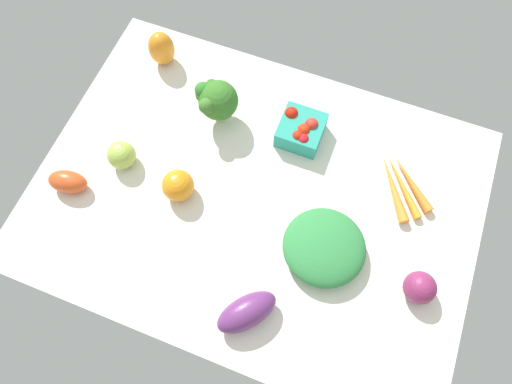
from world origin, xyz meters
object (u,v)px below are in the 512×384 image
eggplant (247,312)px  carrot_bunch (401,185)px  bell_pepper_orange (161,49)px  berry_basket (301,130)px  leafy_greens_clump (324,247)px  roma_tomato (68,182)px  heirloom_tomato_orange (178,185)px  heirloom_tomato_green (122,155)px  red_onion_near_basket (420,288)px  broccoli_head (216,100)px

eggplant → carrot_bunch: bearing=10.3°
bell_pepper_orange → berry_basket: (-41.65, 8.84, -1.76)cm
eggplant → leafy_greens_clump: bearing=10.8°
eggplant → berry_basket: size_ratio=1.28×
carrot_bunch → roma_tomato: bearing=20.9°
leafy_greens_clump → heirloom_tomato_orange: bearing=-2.6°
heirloom_tomato_green → roma_tomato: 13.80cm
heirloom_tomato_green → red_onion_near_basket: red_onion_near_basket is taller
berry_basket → red_onion_near_basket: (-36.06, 27.51, 0.31)cm
broccoli_head → leafy_greens_clump: 43.39cm
broccoli_head → eggplant: 50.19cm
broccoli_head → berry_basket: broccoli_head is taller
red_onion_near_basket → heirloom_tomato_green: bearing=-4.2°
heirloom_tomato_orange → berry_basket: 32.80cm
leafy_greens_clump → roma_tomato: bearing=6.1°
heirloom_tomato_green → red_onion_near_basket: (-73.77, 5.40, 0.08)cm
carrot_bunch → berry_basket: bearing=-9.7°
bell_pepper_orange → heirloom_tomato_green: bearing=97.2°
berry_basket → red_onion_near_basket: size_ratio=1.50×
broccoli_head → berry_basket: 21.93cm
heirloom_tomato_orange → carrot_bunch: bearing=-157.7°
eggplant → heirloom_tomato_green: bearing=100.7°
heirloom_tomato_orange → red_onion_near_basket: bearing=177.1°
broccoli_head → heirloom_tomato_green: size_ratio=1.79×
roma_tomato → berry_basket: bearing=24.5°
bell_pepper_orange → roma_tomato: bell_pepper_orange is taller
eggplant → heirloom_tomato_green: (41.30, -23.32, 0.13)cm
roma_tomato → leafy_greens_clump: leafy_greens_clump is taller
roma_tomato → berry_basket: 56.88cm
broccoli_head → heirloom_tomato_orange: bearing=89.2°
leafy_greens_clump → carrot_bunch: bearing=-120.2°
eggplant → broccoli_head: bearing=70.1°
eggplant → berry_basket: bearing=44.7°
carrot_bunch → red_onion_near_basket: red_onion_near_basket is taller
heirloom_tomato_green → berry_basket: same height
heirloom_tomato_orange → broccoli_head: bearing=-90.8°
broccoli_head → eggplant: bearing=120.0°
broccoli_head → heirloom_tomato_green: bearing=50.8°
heirloom_tomato_orange → heirloom_tomato_green: size_ratio=1.10×
red_onion_near_basket → bell_pepper_orange: bearing=-25.1°
heirloom_tomato_green → roma_tomato: heirloom_tomato_green is taller
heirloom_tomato_green → berry_basket: bearing=-149.6°
broccoli_head → bell_pepper_orange: (20.27, -10.95, -2.61)cm
bell_pepper_orange → roma_tomato: (4.90, 41.53, -2.24)cm
eggplant → leafy_greens_clump: 22.04cm
bell_pepper_orange → leafy_greens_clump: size_ratio=0.54×
heirloom_tomato_orange → eggplant: (-25.30, 20.85, -0.47)cm
broccoli_head → red_onion_near_basket: bearing=156.1°
heirloom_tomato_orange → red_onion_near_basket: (-57.77, 2.93, -0.25)cm
eggplant → berry_basket: berry_basket is taller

